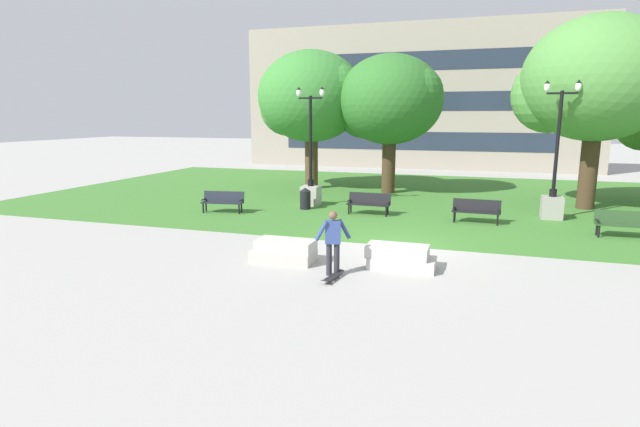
{
  "coord_description": "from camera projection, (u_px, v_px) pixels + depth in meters",
  "views": [
    {
      "loc": [
        2.33,
        -15.5,
        4.1
      ],
      "look_at": [
        -2.21,
        -1.4,
        1.2
      ],
      "focal_mm": 28.0,
      "sensor_mm": 36.0,
      "label": 1
    }
  ],
  "objects": [
    {
      "name": "ground_plane",
      "position": [
        399.0,
        246.0,
        15.97
      ],
      "size": [
        140.0,
        140.0,
        0.0
      ],
      "primitive_type": "plane",
      "color": "#A3A09B"
    },
    {
      "name": "grass_lawn",
      "position": [
        430.0,
        198.0,
        25.31
      ],
      "size": [
        40.0,
        20.0,
        0.02
      ],
      "primitive_type": "cube",
      "color": "#3D752D",
      "rests_on": "ground"
    },
    {
      "name": "concrete_block_center",
      "position": [
        284.0,
        251.0,
        14.25
      ],
      "size": [
        1.81,
        0.9,
        0.64
      ],
      "color": "#B2ADA3",
      "rests_on": "ground"
    },
    {
      "name": "concrete_block_left",
      "position": [
        400.0,
        258.0,
        13.6
      ],
      "size": [
        1.86,
        0.9,
        0.64
      ],
      "color": "#BCB7B2",
      "rests_on": "ground"
    },
    {
      "name": "person_skateboarder",
      "position": [
        333.0,
        239.0,
        12.9
      ],
      "size": [
        0.86,
        0.58,
        1.71
      ],
      "color": "#28282D",
      "rests_on": "ground"
    },
    {
      "name": "skateboard",
      "position": [
        333.0,
        277.0,
        12.68
      ],
      "size": [
        0.35,
        1.04,
        0.14
      ],
      "color": "black",
      "rests_on": "ground"
    },
    {
      "name": "park_bench_near_left",
      "position": [
        369.0,
        202.0,
        20.96
      ],
      "size": [
        1.81,
        0.58,
        0.9
      ],
      "color": "black",
      "rests_on": "grass_lawn"
    },
    {
      "name": "park_bench_near_right",
      "position": [
        624.0,
        222.0,
        16.98
      ],
      "size": [
        1.81,
        0.57,
        0.9
      ],
      "color": "#284723",
      "rests_on": "grass_lawn"
    },
    {
      "name": "park_bench_far_left",
      "position": [
        223.0,
        200.0,
        21.4
      ],
      "size": [
        1.86,
        0.79,
        0.9
      ],
      "color": "#1E232D",
      "rests_on": "grass_lawn"
    },
    {
      "name": "park_bench_far_right",
      "position": [
        476.0,
        210.0,
        19.32
      ],
      "size": [
        1.82,
        0.59,
        0.9
      ],
      "color": "black",
      "rests_on": "grass_lawn"
    },
    {
      "name": "lamp_post_right",
      "position": [
        311.0,
        182.0,
        23.04
      ],
      "size": [
        1.32,
        0.8,
        5.37
      ],
      "color": "#ADA89E",
      "rests_on": "grass_lawn"
    },
    {
      "name": "lamp_post_center",
      "position": [
        553.0,
        192.0,
        20.0
      ],
      "size": [
        1.32,
        0.8,
        5.45
      ],
      "color": "gray",
      "rests_on": "grass_lawn"
    },
    {
      "name": "tree_far_right",
      "position": [
        310.0,
        98.0,
        27.79
      ],
      "size": [
        6.21,
        5.92,
        7.67
      ],
      "color": "#4C3823",
      "rests_on": "grass_lawn"
    },
    {
      "name": "tree_far_left",
      "position": [
        596.0,
        81.0,
        21.4
      ],
      "size": [
        6.59,
        6.28,
        8.33
      ],
      "color": "#42301E",
      "rests_on": "grass_lawn"
    },
    {
      "name": "tree_near_right",
      "position": [
        389.0,
        101.0,
        26.15
      ],
      "size": [
        5.78,
        5.5,
        7.27
      ],
      "color": "#42301E",
      "rests_on": "grass_lawn"
    },
    {
      "name": "trash_bin",
      "position": [
        305.0,
        198.0,
        22.19
      ],
      "size": [
        0.49,
        0.49,
        0.96
      ],
      "color": "black",
      "rests_on": "grass_lawn"
    },
    {
      "name": "building_facade_distant",
      "position": [
        414.0,
        97.0,
        38.64
      ],
      "size": [
        27.5,
        1.03,
        11.11
      ],
      "color": "gray",
      "rests_on": "ground"
    }
  ]
}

